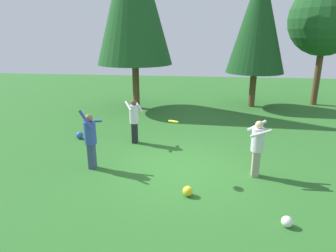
% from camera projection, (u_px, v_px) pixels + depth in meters
% --- Properties ---
extents(ground_plane, '(40.00, 40.00, 0.00)m').
position_uv_depth(ground_plane, '(180.00, 169.00, 8.69)').
color(ground_plane, '#2D6B28').
extents(person_thrower, '(0.58, 0.52, 1.81)m').
position_uv_depth(person_thrower, '(90.00, 137.00, 8.45)').
color(person_thrower, '#38476B').
rests_on(person_thrower, ground_plane).
extents(person_catcher, '(0.59, 0.54, 1.60)m').
position_uv_depth(person_catcher, '(257.00, 144.00, 7.96)').
color(person_catcher, gray).
rests_on(person_catcher, ground_plane).
extents(person_bystander, '(0.70, 0.72, 1.60)m').
position_uv_depth(person_bystander, '(134.00, 118.00, 10.50)').
color(person_bystander, black).
rests_on(person_bystander, ground_plane).
extents(frisbee, '(0.38, 0.38, 0.08)m').
position_uv_depth(frisbee, '(173.00, 121.00, 7.77)').
color(frisbee, yellow).
extents(ball_white, '(0.23, 0.23, 0.23)m').
position_uv_depth(ball_white, '(287.00, 222.00, 6.04)').
color(ball_white, white).
rests_on(ball_white, ground_plane).
extents(ball_blue, '(0.27, 0.27, 0.27)m').
position_uv_depth(ball_blue, '(80.00, 135.00, 11.15)').
color(ball_blue, blue).
rests_on(ball_blue, ground_plane).
extents(ball_yellow, '(0.25, 0.25, 0.25)m').
position_uv_depth(ball_yellow, '(188.00, 191.00, 7.19)').
color(ball_yellow, yellow).
rests_on(ball_yellow, ground_plane).
extents(tree_far_right, '(3.75, 3.75, 6.40)m').
position_uv_depth(tree_far_right, '(326.00, 20.00, 15.29)').
color(tree_far_right, brown).
rests_on(tree_far_right, ground_plane).
extents(tree_right, '(3.01, 3.01, 7.20)m').
position_uv_depth(tree_right, '(258.00, 20.00, 14.88)').
color(tree_right, brown).
rests_on(tree_right, ground_plane).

